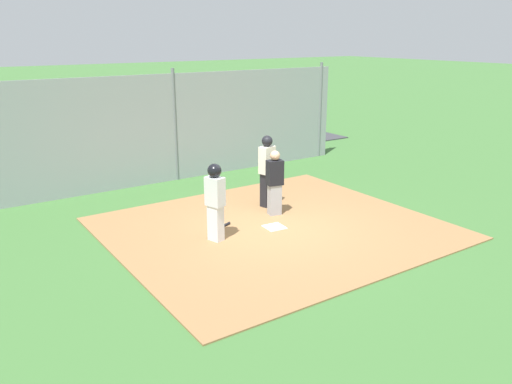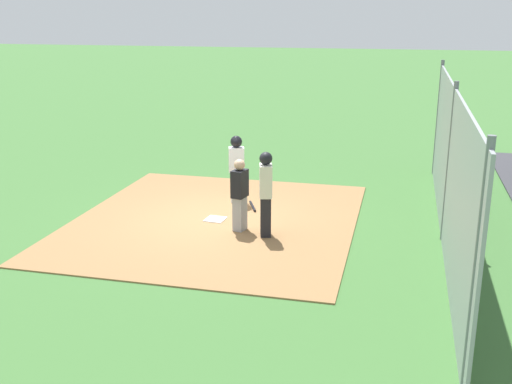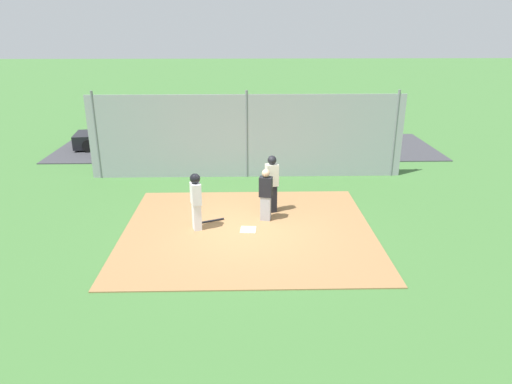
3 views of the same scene
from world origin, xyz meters
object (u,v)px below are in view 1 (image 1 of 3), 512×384
object	(u,v)px
home_plate	(274,227)
baseball_bat	(220,228)
catcher	(275,182)
runner	(215,197)
umpire	(267,169)
parked_car_blue	(119,134)

from	to	relation	value
home_plate	baseball_bat	bearing A→B (deg)	-29.41
catcher	runner	xyz separation A→B (m)	(2.02, 0.63, 0.14)
home_plate	runner	world-z (taller)	runner
umpire	runner	size ratio (longest dim) A/B	1.09
baseball_bat	umpire	bearing A→B (deg)	-0.93
catcher	umpire	distance (m)	0.68
runner	parked_car_blue	world-z (taller)	runner
runner	umpire	bearing A→B (deg)	11.73
baseball_bat	parked_car_blue	distance (m)	9.62
runner	baseball_bat	size ratio (longest dim) A/B	2.21
parked_car_blue	home_plate	bearing A→B (deg)	-96.60
home_plate	umpire	distance (m)	1.84
catcher	runner	world-z (taller)	runner
umpire	home_plate	bearing A→B (deg)	-43.73
runner	home_plate	bearing A→B (deg)	-21.83
umpire	runner	xyz separation A→B (m)	(2.23, 1.26, -0.01)
home_plate	runner	size ratio (longest dim) A/B	0.26
runner	parked_car_blue	distance (m)	10.17
baseball_bat	parked_car_blue	bearing A→B (deg)	60.34
parked_car_blue	umpire	bearing A→B (deg)	-91.72
home_plate	umpire	xyz separation A→B (m)	(-0.75, -1.37, 0.97)
umpire	parked_car_blue	distance (m)	8.83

